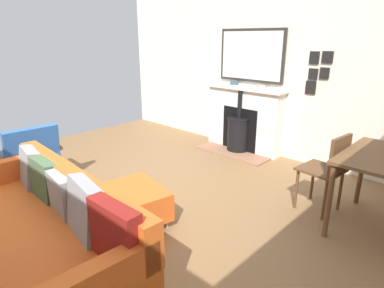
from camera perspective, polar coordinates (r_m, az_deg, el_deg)
ground_plane at (r=3.70m, az=-11.93°, el=-10.69°), size 5.31×5.94×0.01m
wall_left at (r=5.21m, az=12.25°, el=13.36°), size 0.12×5.94×2.70m
fireplace at (r=5.25m, az=8.95°, el=3.84°), size 0.63×1.36×1.04m
mirror_over_mantel at (r=5.21m, az=10.41°, el=15.13°), size 0.04×1.14×0.79m
mantel_bowl_near at (r=5.30m, az=7.48°, el=10.70°), size 0.14×0.14×0.05m
mantel_bowl_far at (r=5.02m, az=12.20°, el=9.95°), size 0.15×0.15×0.04m
sofa at (r=2.79m, az=-24.45°, el=-13.79°), size 0.90×2.12×0.83m
ottoman at (r=3.27m, az=-10.24°, el=-10.07°), size 0.65×0.74×0.37m
armchair_accent at (r=4.36m, az=-26.79°, el=-1.30°), size 0.71×0.62×0.79m
dining_chair_near_fireplace at (r=3.57m, az=23.05°, el=-3.72°), size 0.44×0.44×0.86m
photo_gallery_row at (r=4.73m, az=21.33°, el=12.02°), size 0.02×0.32×0.57m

